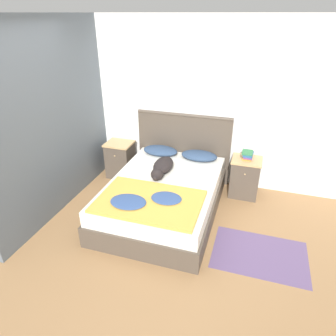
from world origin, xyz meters
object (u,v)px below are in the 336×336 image
nightstand_right (245,177)px  pillow_left (160,151)px  book_stack (248,155)px  dog (162,167)px  bed (164,197)px  nightstand_left (120,159)px  pillow_right (199,156)px

nightstand_right → pillow_left: pillow_left is taller
nightstand_right → book_stack: bearing=89.1°
nightstand_right → dog: bearing=-153.6°
bed → dog: (-0.10, 0.23, 0.34)m
bed → nightstand_left: bearing=142.7°
bed → book_stack: (1.05, 0.82, 0.43)m
nightstand_left → pillow_left: pillow_left is taller
pillow_right → nightstand_left: bearing=-179.5°
pillow_right → book_stack: bearing=1.1°
bed → pillow_left: bearing=111.6°
bed → dog: size_ratio=2.92×
nightstand_right → dog: size_ratio=0.88×
nightstand_right → pillow_right: 0.77m
nightstand_left → nightstand_right: bearing=0.0°
bed → nightstand_right: size_ratio=3.31×
pillow_right → dog: size_ratio=0.81×
nightstand_left → nightstand_right: 2.09m
dog → book_stack: size_ratio=3.03×
nightstand_right → pillow_left: 1.39m
bed → book_stack: 1.40m
pillow_left → nightstand_left: bearing=-179.1°
bed → pillow_right: size_ratio=3.62×
dog → book_stack: (1.14, 0.59, 0.09)m
book_stack → pillow_right: bearing=-178.9°
bed → book_stack: bearing=38.2°
nightstand_left → dog: 1.14m
pillow_right → nightstand_right: bearing=-0.9°
book_stack → nightstand_left: bearing=-179.3°
bed → nightstand_right: (1.05, 0.80, 0.06)m
pillow_left → book_stack: bearing=0.6°
nightstand_left → dog: (0.95, -0.57, 0.28)m
book_stack → bed: bearing=-141.8°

